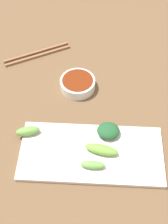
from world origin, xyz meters
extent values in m
cube|color=brown|center=(0.00, 0.00, 0.01)|extent=(2.10, 2.10, 0.02)
cylinder|color=white|center=(-0.15, -0.03, 0.04)|extent=(0.11, 0.11, 0.03)
cylinder|color=maroon|center=(-0.15, -0.03, 0.04)|extent=(0.09, 0.09, 0.02)
cube|color=silver|center=(0.08, 0.03, 0.03)|extent=(0.18, 0.38, 0.01)
ellipsoid|color=#71AC3E|center=(0.08, 0.05, 0.04)|extent=(0.05, 0.09, 0.02)
ellipsoid|color=#6DA545|center=(0.03, -0.15, 0.04)|extent=(0.04, 0.07, 0.02)
ellipsoid|color=#21552D|center=(0.02, 0.07, 0.05)|extent=(0.06, 0.06, 0.03)
ellipsoid|color=#6EB34E|center=(0.13, 0.03, 0.04)|extent=(0.02, 0.06, 0.02)
cube|color=brown|center=(-0.30, -0.18, 0.02)|extent=(0.11, 0.21, 0.01)
cube|color=brown|center=(-0.29, -0.17, 0.02)|extent=(0.11, 0.21, 0.01)
camera|label=1|loc=(0.52, 0.03, 0.77)|focal=51.65mm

